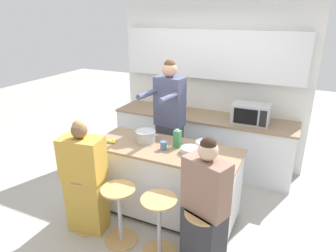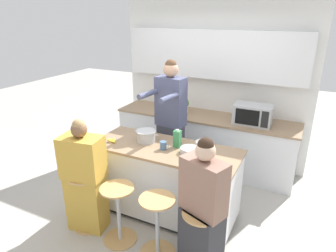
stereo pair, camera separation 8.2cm
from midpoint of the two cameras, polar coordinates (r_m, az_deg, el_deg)
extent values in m
plane|color=#B2ADA3|center=(4.07, -1.05, -16.04)|extent=(16.00, 16.00, 0.00)
cube|color=silver|center=(5.04, 7.77, 8.16)|extent=(3.12, 0.06, 2.70)
cube|color=silver|center=(4.85, 7.65, 13.38)|extent=(2.87, 0.16, 0.75)
cube|color=silver|center=(4.99, 6.00, -3.01)|extent=(2.87, 0.64, 0.86)
cube|color=#937556|center=(4.83, 6.20, 1.84)|extent=(2.90, 0.67, 0.03)
cube|color=black|center=(4.05, -1.05, -15.70)|extent=(1.68, 0.61, 0.06)
cube|color=silver|center=(3.80, -1.10, -10.26)|extent=(1.76, 0.69, 0.84)
cube|color=#937556|center=(3.59, -1.14, -4.33)|extent=(1.80, 0.73, 0.03)
cylinder|color=tan|center=(3.97, -15.26, -17.85)|extent=(0.38, 0.38, 0.01)
cylinder|color=#B7BABC|center=(3.77, -15.75, -13.87)|extent=(0.04, 0.04, 0.65)
cylinder|color=tan|center=(3.60, -16.27, -9.44)|extent=(0.37, 0.37, 0.02)
cylinder|color=tan|center=(3.71, -9.50, -20.53)|extent=(0.38, 0.38, 0.01)
cylinder|color=#B7BABC|center=(3.50, -9.84, -16.41)|extent=(0.04, 0.04, 0.65)
cylinder|color=tan|center=(3.31, -10.20, -11.76)|extent=(0.37, 0.37, 0.02)
cylinder|color=tan|center=(3.52, -2.35, -22.86)|extent=(0.38, 0.38, 0.01)
cylinder|color=#B7BABC|center=(3.30, -2.44, -18.67)|extent=(0.04, 0.04, 0.65)
cylinder|color=tan|center=(3.10, -2.53, -13.87)|extent=(0.37, 0.37, 0.02)
cylinder|color=#B7BABC|center=(3.15, 5.83, -21.05)|extent=(0.04, 0.04, 0.65)
cylinder|color=tan|center=(2.94, 6.07, -16.17)|extent=(0.37, 0.37, 0.02)
cube|color=#383842|center=(4.37, -0.24, -5.73)|extent=(0.36, 0.26, 0.97)
cube|color=#474C6B|center=(4.07, -0.26, 4.66)|extent=(0.42, 0.27, 0.67)
cylinder|color=#474C6B|center=(3.89, -4.64, 6.07)|extent=(0.12, 0.38, 0.07)
cylinder|color=#474C6B|center=(3.71, -0.56, 5.41)|extent=(0.12, 0.38, 0.07)
sphere|color=tan|center=(3.97, -0.27, 10.72)|extent=(0.22, 0.22, 0.20)
sphere|color=#513823|center=(3.96, -0.27, 11.50)|extent=(0.17, 0.17, 0.16)
cube|color=gold|center=(3.75, -15.72, -14.02)|extent=(0.46, 0.33, 0.69)
cube|color=gold|center=(3.46, -16.67, -5.95)|extent=(0.50, 0.36, 0.49)
sphere|color=brown|center=(3.33, -17.25, -0.82)|extent=(0.20, 0.20, 0.18)
sphere|color=#A37F51|center=(3.31, -17.34, -0.05)|extent=(0.16, 0.16, 0.14)
cube|color=#333338|center=(3.17, 5.95, -20.72)|extent=(0.46, 0.38, 0.69)
cube|color=#896656|center=(2.80, 6.42, -11.32)|extent=(0.48, 0.36, 0.54)
sphere|color=#DBB293|center=(2.63, 6.74, -4.65)|extent=(0.24, 0.24, 0.18)
sphere|color=black|center=(2.61, 6.78, -3.64)|extent=(0.19, 0.19, 0.15)
cylinder|color=#B7BABC|center=(3.74, -4.87, -2.02)|extent=(0.24, 0.24, 0.13)
cylinder|color=#B7BABC|center=(3.71, -4.91, -1.00)|extent=(0.25, 0.25, 0.01)
cylinder|color=#B7BABC|center=(3.79, -6.78, -1.06)|extent=(0.05, 0.01, 0.01)
cylinder|color=#B7BABC|center=(3.66, -2.93, -1.77)|extent=(0.05, 0.01, 0.01)
cylinder|color=#B7BABC|center=(3.45, 3.52, -4.61)|extent=(0.21, 0.21, 0.07)
cylinder|color=white|center=(3.61, 6.13, -3.43)|extent=(0.19, 0.19, 0.07)
cylinder|color=#4C7099|center=(3.52, -1.54, -3.74)|extent=(0.08, 0.08, 0.10)
torus|color=#4C7099|center=(3.50, -0.80, -3.81)|extent=(0.04, 0.01, 0.04)
ellipsoid|color=yellow|center=(3.77, -11.50, -2.93)|extent=(0.11, 0.04, 0.05)
ellipsoid|color=yellow|center=(3.81, -11.58, -2.68)|extent=(0.09, 0.11, 0.05)
ellipsoid|color=yellow|center=(3.77, -10.88, -2.83)|extent=(0.10, 0.10, 0.05)
cube|color=#38844C|center=(3.57, 1.15, -2.44)|extent=(0.08, 0.08, 0.21)
cylinder|color=white|center=(3.53, 1.16, -0.77)|extent=(0.04, 0.04, 0.02)
cube|color=#B2B5B7|center=(4.56, 15.02, 2.27)|extent=(0.54, 0.32, 0.30)
cube|color=black|center=(4.42, 14.00, 1.75)|extent=(0.34, 0.01, 0.23)
cube|color=black|center=(4.38, 17.12, 1.29)|extent=(0.10, 0.01, 0.24)
cylinder|color=beige|center=(4.93, 2.19, 3.15)|extent=(0.13, 0.13, 0.10)
sphere|color=#387538|center=(4.89, 2.21, 4.46)|extent=(0.16, 0.16, 0.16)
camera|label=1|loc=(0.04, -90.66, -0.25)|focal=32.00mm
camera|label=2|loc=(0.04, 89.34, 0.25)|focal=32.00mm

